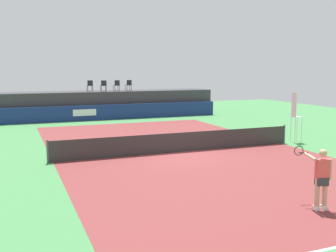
{
  "coord_description": "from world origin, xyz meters",
  "views": [
    {
      "loc": [
        -7.56,
        -17.43,
        4.02
      ],
      "look_at": [
        0.18,
        2.0,
        1.0
      ],
      "focal_mm": 42.36,
      "sensor_mm": 36.0,
      "label": 1
    }
  ],
  "objects_px": {
    "umpire_chair": "(295,114)",
    "net_post_far": "(284,134)",
    "spectator_chair_far_left": "(90,85)",
    "net_post_near": "(48,151)",
    "spectator_chair_left": "(104,85)",
    "spectator_chair_center": "(117,85)",
    "spectator_chair_right": "(129,85)",
    "tennis_player": "(321,177)",
    "tennis_ball": "(124,130)"
  },
  "relations": [
    {
      "from": "net_post_near",
      "to": "tennis_player",
      "type": "xyz_separation_m",
      "value": [
        6.79,
        -8.83,
        0.46
      ]
    },
    {
      "from": "tennis_player",
      "to": "tennis_ball",
      "type": "relative_size",
      "value": 26.03
    },
    {
      "from": "spectator_chair_center",
      "to": "umpire_chair",
      "type": "xyz_separation_m",
      "value": [
        6.14,
        -15.07,
        -1.11
      ]
    },
    {
      "from": "spectator_chair_far_left",
      "to": "spectator_chair_right",
      "type": "height_order",
      "value": "same"
    },
    {
      "from": "spectator_chair_far_left",
      "to": "tennis_player",
      "type": "bearing_deg",
      "value": -85.3
    },
    {
      "from": "umpire_chair",
      "to": "net_post_far",
      "type": "distance_m",
      "value": 1.29
    },
    {
      "from": "umpire_chair",
      "to": "net_post_far",
      "type": "relative_size",
      "value": 2.76
    },
    {
      "from": "net_post_near",
      "to": "tennis_player",
      "type": "bearing_deg",
      "value": -52.42
    },
    {
      "from": "spectator_chair_right",
      "to": "net_post_near",
      "type": "xyz_separation_m",
      "value": [
        -8.04,
        -15.25,
        -2.19
      ]
    },
    {
      "from": "net_post_far",
      "to": "spectator_chair_center",
      "type": "bearing_deg",
      "value": 109.88
    },
    {
      "from": "spectator_chair_left",
      "to": "spectator_chair_center",
      "type": "distance_m",
      "value": 1.15
    },
    {
      "from": "spectator_chair_far_left",
      "to": "net_post_near",
      "type": "xyz_separation_m",
      "value": [
        -4.79,
        -15.48,
        -2.19
      ]
    },
    {
      "from": "spectator_chair_far_left",
      "to": "net_post_far",
      "type": "xyz_separation_m",
      "value": [
        7.61,
        -15.48,
        -2.19
      ]
    },
    {
      "from": "net_post_near",
      "to": "net_post_far",
      "type": "bearing_deg",
      "value": 0.0
    },
    {
      "from": "spectator_chair_left",
      "to": "net_post_near",
      "type": "relative_size",
      "value": 0.89
    },
    {
      "from": "spectator_chair_far_left",
      "to": "tennis_ball",
      "type": "distance_m",
      "value": 8.27
    },
    {
      "from": "spectator_chair_right",
      "to": "spectator_chair_far_left",
      "type": "bearing_deg",
      "value": 175.84
    },
    {
      "from": "spectator_chair_far_left",
      "to": "spectator_chair_right",
      "type": "bearing_deg",
      "value": -4.16
    },
    {
      "from": "spectator_chair_left",
      "to": "tennis_ball",
      "type": "relative_size",
      "value": 13.06
    },
    {
      "from": "spectator_chair_far_left",
      "to": "spectator_chair_center",
      "type": "distance_m",
      "value": 2.2
    },
    {
      "from": "spectator_chair_left",
      "to": "umpire_chair",
      "type": "distance_m",
      "value": 16.64
    },
    {
      "from": "tennis_player",
      "to": "tennis_ball",
      "type": "bearing_deg",
      "value": 94.47
    },
    {
      "from": "spectator_chair_center",
      "to": "tennis_player",
      "type": "distance_m",
      "value": 23.96
    },
    {
      "from": "spectator_chair_far_left",
      "to": "spectator_chair_left",
      "type": "xyz_separation_m",
      "value": [
        1.02,
        -0.55,
        0.0
      ]
    },
    {
      "from": "tennis_player",
      "to": "net_post_near",
      "type": "bearing_deg",
      "value": 127.58
    },
    {
      "from": "spectator_chair_left",
      "to": "net_post_far",
      "type": "relative_size",
      "value": 0.89
    },
    {
      "from": "spectator_chair_right",
      "to": "tennis_player",
      "type": "xyz_separation_m",
      "value": [
        -1.25,
        -24.07,
        -1.73
      ]
    },
    {
      "from": "spectator_chair_center",
      "to": "net_post_near",
      "type": "xyz_separation_m",
      "value": [
        -6.95,
        -15.08,
        -2.19
      ]
    },
    {
      "from": "spectator_chair_far_left",
      "to": "spectator_chair_left",
      "type": "bearing_deg",
      "value": -28.34
    },
    {
      "from": "spectator_chair_right",
      "to": "net_post_near",
      "type": "relative_size",
      "value": 0.89
    },
    {
      "from": "spectator_chair_right",
      "to": "net_post_far",
      "type": "distance_m",
      "value": 16.01
    },
    {
      "from": "spectator_chair_center",
      "to": "tennis_ball",
      "type": "height_order",
      "value": "spectator_chair_center"
    },
    {
      "from": "spectator_chair_right",
      "to": "tennis_ball",
      "type": "bearing_deg",
      "value": -108.56
    },
    {
      "from": "net_post_near",
      "to": "spectator_chair_left",
      "type": "bearing_deg",
      "value": 68.74
    },
    {
      "from": "spectator_chair_center",
      "to": "umpire_chair",
      "type": "height_order",
      "value": "spectator_chair_center"
    },
    {
      "from": "net_post_near",
      "to": "tennis_player",
      "type": "distance_m",
      "value": 11.15
    },
    {
      "from": "net_post_far",
      "to": "tennis_player",
      "type": "bearing_deg",
      "value": -122.43
    },
    {
      "from": "spectator_chair_left",
      "to": "spectator_chair_right",
      "type": "bearing_deg",
      "value": 7.98
    },
    {
      "from": "net_post_far",
      "to": "tennis_player",
      "type": "distance_m",
      "value": 10.47
    },
    {
      "from": "net_post_near",
      "to": "net_post_far",
      "type": "relative_size",
      "value": 1.0
    },
    {
      "from": "umpire_chair",
      "to": "net_post_near",
      "type": "bearing_deg",
      "value": -179.96
    },
    {
      "from": "net_post_far",
      "to": "spectator_chair_left",
      "type": "bearing_deg",
      "value": 113.81
    },
    {
      "from": "umpire_chair",
      "to": "net_post_near",
      "type": "relative_size",
      "value": 2.76
    },
    {
      "from": "net_post_near",
      "to": "net_post_far",
      "type": "distance_m",
      "value": 12.4
    },
    {
      "from": "spectator_chair_center",
      "to": "spectator_chair_right",
      "type": "height_order",
      "value": "same"
    },
    {
      "from": "spectator_chair_center",
      "to": "spectator_chair_right",
      "type": "relative_size",
      "value": 1.0
    },
    {
      "from": "spectator_chair_far_left",
      "to": "net_post_near",
      "type": "relative_size",
      "value": 0.89
    },
    {
      "from": "tennis_player",
      "to": "spectator_chair_left",
      "type": "bearing_deg",
      "value": 92.36
    },
    {
      "from": "spectator_chair_far_left",
      "to": "tennis_ball",
      "type": "height_order",
      "value": "spectator_chair_far_left"
    },
    {
      "from": "net_post_near",
      "to": "umpire_chair",
      "type": "bearing_deg",
      "value": 0.04
    }
  ]
}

